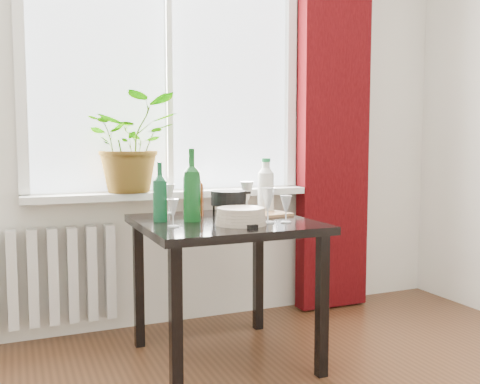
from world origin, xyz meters
name	(u,v)px	position (x,y,z in m)	size (l,w,h in m)	color
window	(168,66)	(0.00, 2.22, 1.60)	(1.72, 0.08, 1.62)	white
windowsill	(172,194)	(0.00, 2.15, 0.82)	(1.72, 0.20, 0.04)	silver
curtain	(334,119)	(1.12, 2.12, 1.30)	(0.50, 0.12, 2.56)	#340407
radiator	(43,277)	(-0.75, 2.18, 0.38)	(0.80, 0.10, 0.55)	silver
table	(224,238)	(0.10, 1.55, 0.65)	(0.85, 0.85, 0.74)	black
potted_plant	(132,143)	(-0.24, 2.15, 1.13)	(0.52, 0.45, 0.58)	#3E711E
wine_bottle_left	(160,192)	(-0.21, 1.63, 0.89)	(0.07, 0.07, 0.30)	#0D4324
wine_bottle_right	(192,184)	(-0.06, 1.58, 0.93)	(0.09, 0.09, 0.37)	#0D4818
bottle_amber	(198,193)	(0.03, 1.76, 0.86)	(0.06, 0.06, 0.25)	maroon
cleaning_bottle	(266,185)	(0.43, 1.74, 0.90)	(0.09, 0.09, 0.32)	silver
wineglass_front_right	(268,205)	(0.26, 1.38, 0.83)	(0.08, 0.08, 0.18)	silver
wineglass_far_right	(286,209)	(0.35, 1.35, 0.81)	(0.06, 0.06, 0.14)	silver
wineglass_back_center	(247,197)	(0.31, 1.73, 0.83)	(0.08, 0.08, 0.19)	silver
wineglass_back_left	(169,199)	(-0.09, 1.91, 0.82)	(0.07, 0.07, 0.17)	silver
wineglass_front_left	(173,213)	(-0.20, 1.44, 0.81)	(0.06, 0.06, 0.13)	silver
plate_stack	(241,216)	(0.12, 1.38, 0.78)	(0.25, 0.25, 0.08)	beige
fondue_pot	(229,204)	(0.15, 1.61, 0.81)	(0.21, 0.19, 0.15)	black
tv_remote	(244,225)	(0.11, 1.31, 0.75)	(0.05, 0.16, 0.02)	black
cutting_board	(266,214)	(0.37, 1.61, 0.75)	(0.26, 0.17, 0.01)	#A37449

